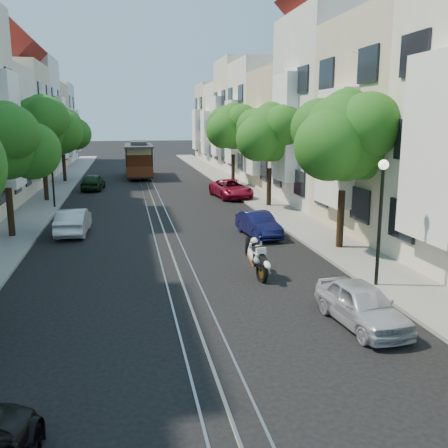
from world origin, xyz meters
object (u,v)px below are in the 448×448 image
tree_w_c (42,127)px  cable_car (139,158)px  tree_e_d (234,128)px  parked_car_w_far (93,182)px  tree_w_d (62,130)px  parked_car_e_mid (258,224)px  tree_e_c (271,135)px  parked_car_e_far (231,189)px  tree_e_b (346,139)px  parked_car_w_mid (73,221)px  parked_car_e_near (362,305)px  lamp_west (52,164)px  lamp_east (381,204)px  sportbike_rider (256,256)px  tree_w_b (6,145)px

tree_w_c → cable_car: size_ratio=0.85×
tree_e_d → parked_car_w_far: tree_e_d is taller
tree_e_d → tree_w_c: bearing=-157.4°
cable_car → parked_car_w_far: size_ratio=2.18×
tree_w_d → parked_car_e_mid: tree_w_d is taller
tree_w_c → tree_w_d: size_ratio=1.09×
tree_e_c → parked_car_e_far: (-1.66, 4.25, -3.94)m
tree_w_d → tree_e_d: bearing=-19.1°
tree_e_b → parked_car_w_mid: (-11.66, 5.33, -4.10)m
parked_car_e_near → parked_car_e_mid: (0.00, 10.86, -0.01)m
tree_w_c → tree_w_d: 11.01m
lamp_west → parked_car_e_mid: bearing=-42.8°
cable_car → parked_car_w_mid: bearing=-98.2°
tree_w_c → tree_w_d: bearing=90.0°
lamp_east → parked_car_w_mid: lamp_east is taller
cable_car → lamp_west: bearing=-108.2°
lamp_west → parked_car_e_far: size_ratio=0.88×
sportbike_rider → parked_car_e_mid: size_ratio=0.57×
tree_e_c → tree_w_c: (-14.40, 5.00, 0.47)m
tree_w_d → parked_car_w_mid: tree_w_d is taller
tree_w_d → lamp_west: 14.11m
cable_car → parked_car_w_far: 9.41m
tree_e_b → tree_e_c: tree_e_b is taller
cable_car → tree_e_b: bearing=-74.6°
lamp_west → parked_car_e_mid: size_ratio=1.17×
tree_e_c → tree_w_b: tree_e_c is taller
tree_w_c → cable_car: bearing=64.3°
lamp_east → parked_car_e_near: 4.04m
tree_e_d → parked_car_w_mid: (-11.66, -16.67, -4.23)m
tree_w_d → parked_car_w_far: 7.42m
parked_car_e_near → parked_car_w_far: parked_car_w_far is taller
parked_car_e_far → tree_w_b: bearing=-147.8°
lamp_west → tree_e_d: bearing=33.5°
tree_e_d → parked_car_e_mid: (-2.86, -18.88, -4.28)m
parked_car_w_mid → tree_w_b: bearing=9.1°
tree_e_c → tree_w_b: 15.60m
tree_w_c → parked_car_e_mid: size_ratio=2.00×
parked_car_w_mid → parked_car_w_far: size_ratio=1.01×
tree_w_c → lamp_west: bearing=-74.2°
tree_e_c → cable_car: tree_e_c is taller
tree_e_b → sportbike_rider: 6.81m
tree_w_b → parked_car_e_mid: (11.54, -1.88, -3.81)m
tree_w_d → parked_car_e_far: bearing=-42.7°
tree_e_c → tree_e_d: 11.00m
tree_e_d → lamp_east: tree_e_d is taller
tree_w_c → lamp_west: 3.81m
tree_w_b → lamp_west: bearing=84.0°
lamp_east → parked_car_w_mid: bearing=136.1°
tree_w_c → tree_w_d: tree_w_c is taller
sportbike_rider → parked_car_w_far: (-7.04, 24.45, -0.16)m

